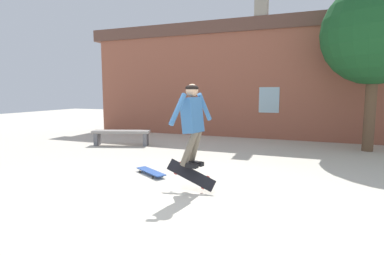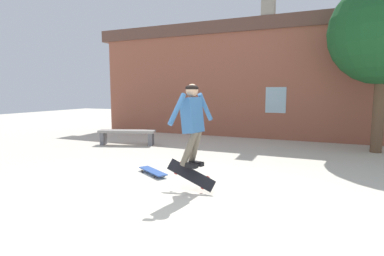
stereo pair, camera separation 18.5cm
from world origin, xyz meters
name	(u,v)px [view 2 (the right image)]	position (x,y,z in m)	size (l,w,h in m)	color
ground_plane	(169,204)	(0.00, 0.00, 0.00)	(40.00, 40.00, 0.00)	beige
building_backdrop	(261,76)	(0.00, 7.17, 2.25)	(13.71, 0.52, 5.50)	#93513D
park_bench	(127,134)	(-3.60, 4.01, 0.35)	(1.83, 0.95, 0.47)	gray
skater	(192,118)	(0.07, 0.72, 1.25)	(0.38, 1.18, 1.39)	teal
skateboard_flipping	(191,175)	(0.06, 0.70, 0.28)	(0.89, 0.18, 0.49)	black
skateboard_resting	(153,171)	(-1.07, 1.33, 0.07)	(0.84, 0.63, 0.08)	#2D519E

